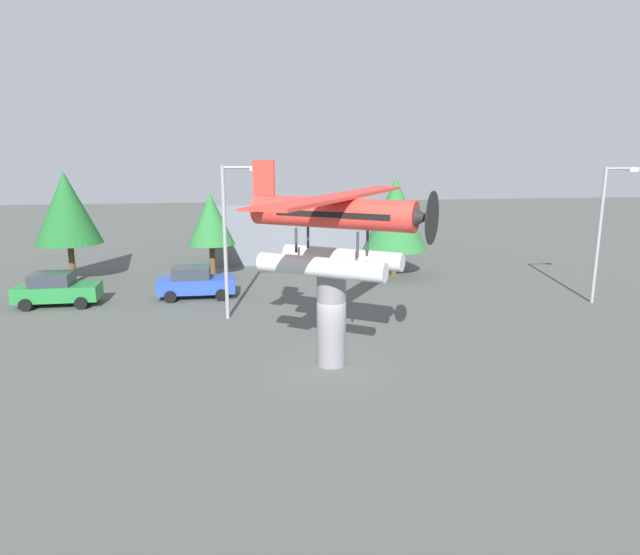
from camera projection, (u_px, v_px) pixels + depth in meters
ground_plane at (331, 364)px, 21.49m from camera, size 140.00×140.00×0.00m
display_pedestal at (331, 319)px, 21.09m from camera, size 1.10×1.10×3.64m
floatplane_monument at (335, 226)px, 20.27m from camera, size 7.02×9.34×4.00m
car_near_green at (56, 289)px, 29.40m from camera, size 4.20×2.02×1.76m
car_mid_blue at (195, 282)px, 31.00m from camera, size 4.20×2.02×1.76m
streetlight_primary at (229, 231)px, 26.42m from camera, size 1.84×0.28×7.32m
streetlight_secondary at (604, 224)px, 29.29m from camera, size 1.84×0.28×7.18m
storefront_building at (294, 230)px, 42.36m from camera, size 11.69×5.54×4.27m
tree_west at (67, 208)px, 33.77m from camera, size 3.90×3.90×6.78m
tree_east at (211, 219)px, 34.96m from camera, size 2.89×2.89×5.43m
tree_center_back at (395, 214)px, 35.86m from camera, size 4.13×4.13×6.32m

